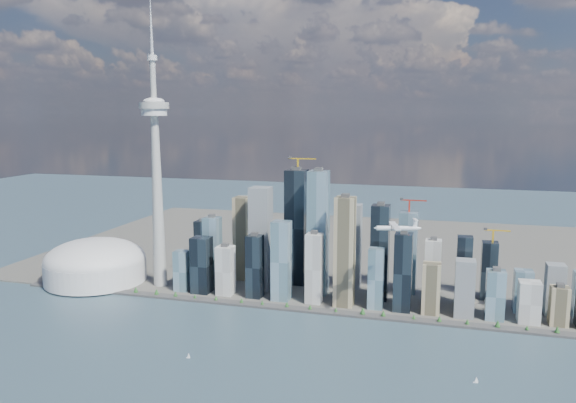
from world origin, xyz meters
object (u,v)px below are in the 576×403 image
(dome_stadium, at_px, (95,263))
(airplane, at_px, (397,228))
(sailboat_west, at_px, (188,356))
(needle_tower, at_px, (156,168))
(sailboat_east, at_px, (476,381))

(dome_stadium, xyz_separation_m, airplane, (607.74, -88.28, 125.32))
(dome_stadium, bearing_deg, airplane, -8.26)
(dome_stadium, xyz_separation_m, sailboat_west, (338.29, -278.43, -36.76))
(needle_tower, bearing_deg, sailboat_west, -55.49)
(sailboat_east, bearing_deg, sailboat_west, 176.50)
(sailboat_east, bearing_deg, airplane, 118.32)
(needle_tower, relative_size, sailboat_west, 65.91)
(needle_tower, xyz_separation_m, sailboat_west, (198.29, -288.43, -233.16))
(sailboat_west, height_order, sailboat_east, sailboat_east)
(needle_tower, distance_m, sailboat_west, 420.57)
(needle_tower, height_order, airplane, needle_tower)
(sailboat_east, bearing_deg, needle_tower, 148.11)
(dome_stadium, xyz_separation_m, sailboat_east, (725.03, -246.66, -36.47))
(dome_stadium, distance_m, airplane, 626.78)
(airplane, xyz_separation_m, sailboat_east, (117.29, -158.39, -161.80))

